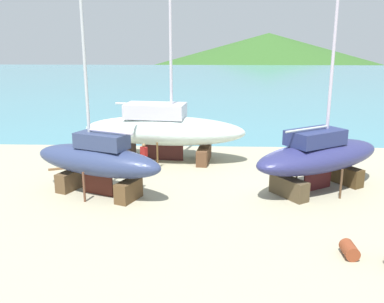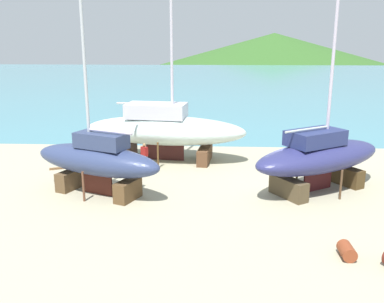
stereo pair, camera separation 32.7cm
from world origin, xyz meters
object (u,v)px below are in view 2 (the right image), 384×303
at_px(worker, 144,156).
at_px(sailboat_large_starboard, 319,157).
at_px(sailboat_small_center, 97,159).
at_px(barrel_tipped_right, 347,251).
at_px(sailboat_mid_port, 164,129).

bearing_deg(worker, sailboat_large_starboard, 110.23).
relative_size(sailboat_large_starboard, worker, 6.99).
bearing_deg(sailboat_small_center, sailboat_large_starboard, -151.14).
xyz_separation_m(sailboat_small_center, sailboat_large_starboard, (11.65, 1.22, -0.01)).
height_order(sailboat_large_starboard, barrel_tipped_right, sailboat_large_starboard).
distance_m(worker, barrel_tipped_right, 14.18).
xyz_separation_m(sailboat_mid_port, worker, (-0.98, -2.27, -1.26)).
bearing_deg(worker, sailboat_mid_port, -164.79).
distance_m(sailboat_large_starboard, worker, 10.50).
distance_m(sailboat_small_center, sailboat_mid_port, 7.29).
distance_m(sailboat_large_starboard, barrel_tipped_right, 7.58).
bearing_deg(sailboat_mid_port, worker, -106.65).
height_order(sailboat_mid_port, worker, sailboat_mid_port).
relative_size(sailboat_small_center, barrel_tipped_right, 15.81).
distance_m(sailboat_mid_port, barrel_tipped_right, 15.50).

